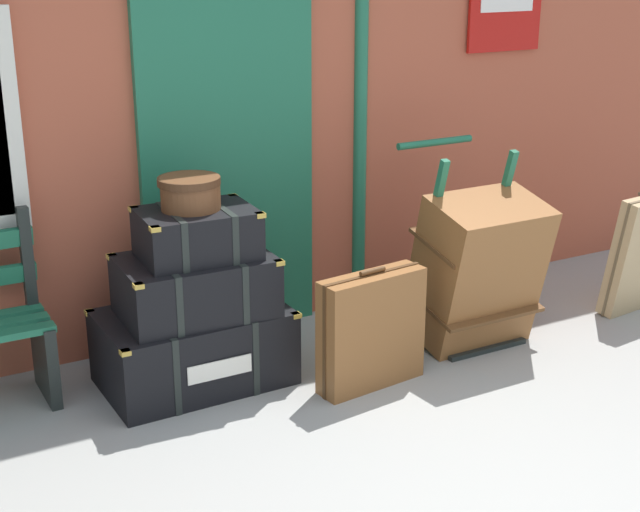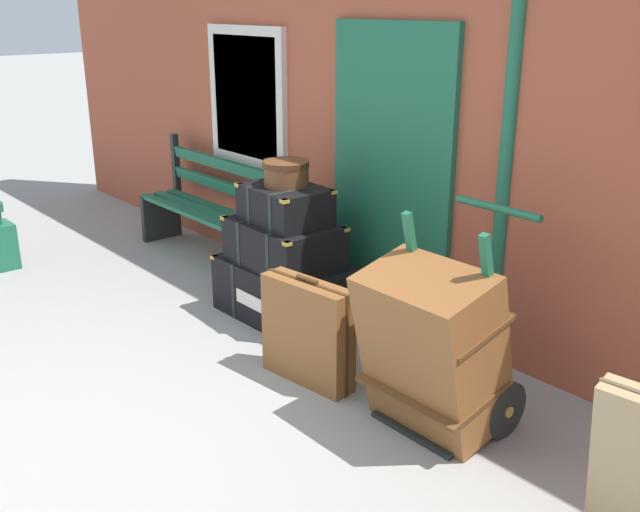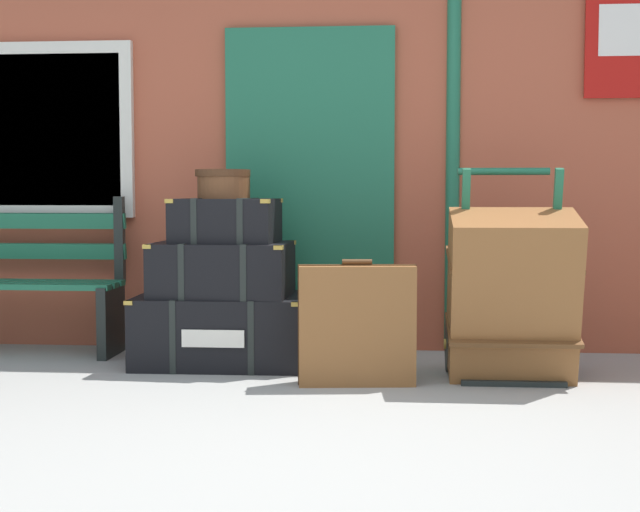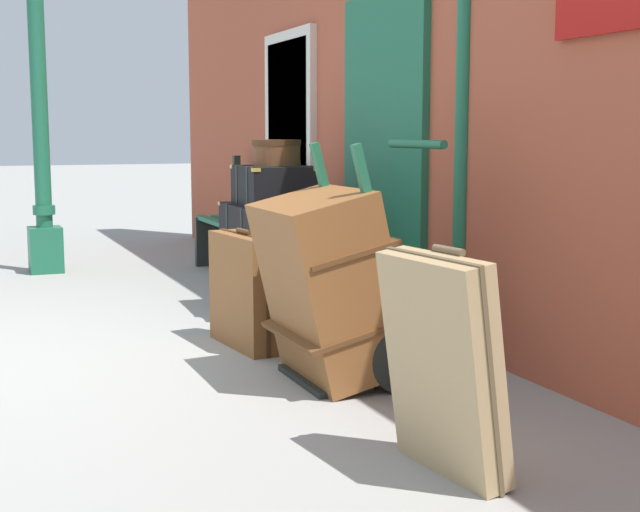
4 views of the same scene
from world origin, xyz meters
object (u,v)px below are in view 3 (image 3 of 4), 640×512
at_px(steamer_trunk_base, 222,330).
at_px(steamer_trunk_middle, 223,269).
at_px(steamer_trunk_top, 226,221).
at_px(round_hatbox, 224,182).
at_px(suitcase_slate, 357,325).
at_px(porters_trolley, 507,328).
at_px(large_brown_trunk, 512,295).

distance_m(steamer_trunk_base, steamer_trunk_middle, 0.37).
xyz_separation_m(steamer_trunk_base, steamer_trunk_top, (0.04, -0.03, 0.66)).
bearing_deg(round_hatbox, suitcase_slate, -31.16).
xyz_separation_m(round_hatbox, suitcase_slate, (0.82, -0.50, -0.78)).
xyz_separation_m(steamer_trunk_top, porters_trolley, (1.64, -0.13, -0.60)).
bearing_deg(steamer_trunk_middle, large_brown_trunk, -10.55).
bearing_deg(porters_trolley, steamer_trunk_middle, 175.45).
xyz_separation_m(steamer_trunk_base, round_hatbox, (0.02, -0.00, 0.89)).
relative_size(large_brown_trunk, suitcase_slate, 1.39).
xyz_separation_m(porters_trolley, large_brown_trunk, (0.00, -0.18, 0.21)).
height_order(steamer_trunk_base, suitcase_slate, suitcase_slate).
xyz_separation_m(round_hatbox, large_brown_trunk, (1.66, -0.34, -0.62)).
height_order(steamer_trunk_top, large_brown_trunk, steamer_trunk_top).
height_order(steamer_trunk_middle, suitcase_slate, steamer_trunk_middle).
distance_m(steamer_trunk_top, large_brown_trunk, 1.72).
height_order(steamer_trunk_middle, porters_trolley, porters_trolley).
bearing_deg(suitcase_slate, steamer_trunk_top, 149.66).
xyz_separation_m(large_brown_trunk, suitcase_slate, (-0.84, -0.16, -0.15)).
xyz_separation_m(steamer_trunk_middle, suitcase_slate, (0.82, -0.47, -0.26)).
distance_m(steamer_trunk_base, suitcase_slate, 0.98).
distance_m(steamer_trunk_middle, round_hatbox, 0.52).
distance_m(steamer_trunk_base, large_brown_trunk, 1.74).
height_order(steamer_trunk_middle, large_brown_trunk, large_brown_trunk).
bearing_deg(round_hatbox, steamer_trunk_middle, -98.96).
relative_size(steamer_trunk_base, round_hatbox, 3.11).
relative_size(round_hatbox, porters_trolley, 0.28).
xyz_separation_m(steamer_trunk_base, porters_trolley, (1.68, -0.16, 0.06)).
height_order(steamer_trunk_top, suitcase_slate, steamer_trunk_top).
bearing_deg(steamer_trunk_base, round_hatbox, -7.59).
height_order(porters_trolley, large_brown_trunk, porters_trolley).
distance_m(steamer_trunk_middle, large_brown_trunk, 1.70).
bearing_deg(large_brown_trunk, steamer_trunk_base, 168.56).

